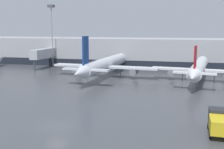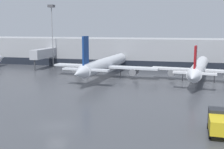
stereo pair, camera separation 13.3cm
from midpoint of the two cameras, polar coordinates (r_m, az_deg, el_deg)
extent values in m
plane|color=#424449|center=(37.26, -11.14, -10.17)|extent=(320.00, 320.00, 0.00)
cube|color=#9EA0A5|center=(95.31, 4.51, 4.64)|extent=(160.00, 16.00, 9.00)
cube|color=#1E232D|center=(87.76, 3.64, 2.08)|extent=(156.80, 0.10, 2.40)
cube|color=#A8AAB2|center=(89.98, -13.76, 4.18)|extent=(2.60, 12.35, 2.80)
cylinder|color=#3F4247|center=(85.41, -15.39, 1.82)|extent=(0.44, 0.44, 3.20)
cylinder|color=silver|center=(71.89, -1.25, 2.18)|extent=(5.29, 27.79, 3.10)
cone|color=silver|center=(86.59, 2.16, 3.41)|extent=(3.21, 3.63, 2.94)
cone|color=silver|center=(57.07, -6.64, 0.23)|extent=(3.15, 4.86, 2.79)
cube|color=silver|center=(71.33, -1.43, 1.62)|extent=(27.55, 5.20, 0.44)
cube|color=silver|center=(60.12, -5.28, 1.02)|extent=(10.51, 2.52, 0.35)
cube|color=navy|center=(59.68, -5.33, 4.68)|extent=(0.58, 2.74, 6.46)
cylinder|color=slate|center=(74.36, -7.01, 1.14)|extent=(1.97, 3.46, 1.70)
cylinder|color=slate|center=(69.30, 4.56, 0.58)|extent=(1.97, 3.46, 1.70)
cylinder|color=#2D2D33|center=(80.66, 0.87, 1.28)|extent=(0.20, 0.20, 1.94)
cylinder|color=#2D2D33|center=(72.52, -4.88, 0.33)|extent=(0.20, 0.20, 1.94)
cylinder|color=#2D2D33|center=(69.60, 1.78, -0.03)|extent=(0.20, 0.20, 1.94)
cone|color=silver|center=(100.66, -21.62, 3.19)|extent=(2.95, 3.39, 2.88)
cylinder|color=silver|center=(69.25, 17.33, 1.42)|extent=(6.32, 24.96, 2.94)
cone|color=silver|center=(83.14, 18.06, 2.65)|extent=(3.21, 3.59, 2.80)
cone|color=silver|center=(54.85, 16.17, -0.53)|extent=(3.23, 4.74, 2.65)
cube|color=silver|center=(68.72, 17.27, 0.87)|extent=(22.33, 5.49, 0.44)
cube|color=silver|center=(57.95, 16.49, 0.27)|extent=(8.55, 2.53, 0.35)
cube|color=maroon|center=(57.57, 16.63, 3.23)|extent=(0.66, 2.25, 4.84)
cylinder|color=slate|center=(69.56, 12.12, 0.44)|extent=(1.98, 2.91, 1.62)
cylinder|color=#2D2D33|center=(77.53, 17.70, 0.50)|extent=(0.20, 0.20, 1.94)
cylinder|color=#2D2D33|center=(68.71, 14.21, -0.44)|extent=(0.20, 0.20, 1.94)
cylinder|color=#2D2D33|center=(68.21, 20.13, -0.80)|extent=(0.20, 0.20, 1.94)
cube|color=gold|center=(34.53, 20.95, -9.58)|extent=(2.16, 3.40, 1.60)
cube|color=#26282D|center=(37.03, 20.59, -7.98)|extent=(2.01, 2.11, 1.98)
cylinder|color=black|center=(37.43, 19.04, -9.86)|extent=(0.27, 0.71, 0.70)
cylinder|color=black|center=(37.61, 21.88, -9.94)|extent=(0.27, 0.71, 0.70)
cylinder|color=black|center=(34.28, 19.37, -11.68)|extent=(0.27, 0.71, 0.70)
cylinder|color=gray|center=(92.73, -11.99, 7.38)|extent=(0.30, 0.30, 18.83)
cube|color=#4C4C51|center=(92.94, -12.20, 13.43)|extent=(1.80, 1.80, 0.80)
camera|label=1|loc=(0.07, -89.93, 0.01)|focal=45.00mm
camera|label=2|loc=(0.07, 90.07, -0.01)|focal=45.00mm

